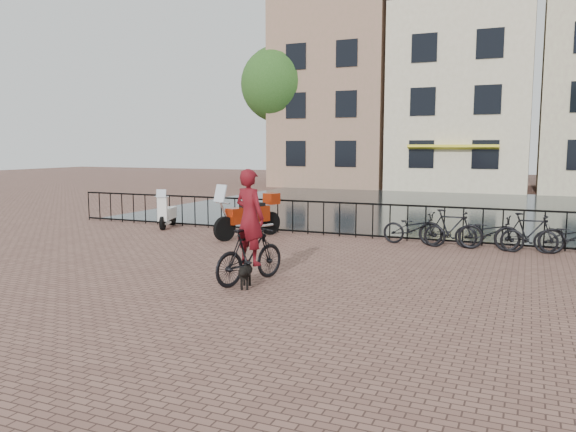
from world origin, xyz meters
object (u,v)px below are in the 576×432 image
at_px(cyclist, 250,233).
at_px(scooter, 168,207).
at_px(dog, 246,275).
at_px(motorcycle, 248,210).

height_order(cyclist, scooter, cyclist).
relative_size(dog, scooter, 0.50).
distance_m(motorcycle, scooter, 3.47).
relative_size(dog, motorcycle, 0.32).
xyz_separation_m(cyclist, scooter, (-5.90, 5.62, -0.32)).
bearing_deg(cyclist, dog, 122.92).
height_order(dog, motorcycle, motorcycle).
distance_m(dog, scooter, 8.52).
distance_m(cyclist, motorcycle, 5.44).
bearing_deg(dog, scooter, 116.14).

